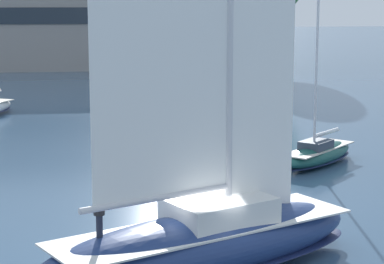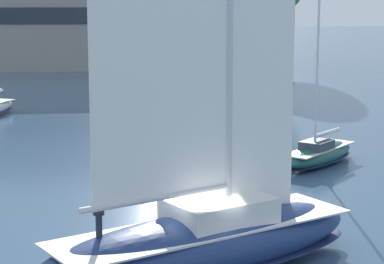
% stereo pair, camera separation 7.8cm
% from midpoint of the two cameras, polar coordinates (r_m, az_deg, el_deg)
% --- Properties ---
extents(waterfront_building, '(32.29, 17.16, 12.84)m').
position_cam_midpoint_polar(waterfront_building, '(98.94, -9.19, 8.73)').
color(waterfront_building, gray).
rests_on(waterfront_building, ground).
extents(tree_shore_center, '(5.44, 5.44, 11.20)m').
position_cam_midpoint_polar(tree_shore_center, '(97.53, 1.54, 9.65)').
color(tree_shore_center, brown).
rests_on(tree_shore_center, ground).
extents(sailboat_main, '(12.18, 8.31, 16.39)m').
position_cam_midpoint_polar(sailboat_main, '(24.32, 0.90, -7.93)').
color(sailboat_main, navy).
rests_on(sailboat_main, ground).
extents(sailboat_moored_near_marina, '(6.23, 1.82, 8.55)m').
position_cam_midpoint_polar(sailboat_moored_near_marina, '(73.12, 5.31, 3.71)').
color(sailboat_moored_near_marina, '#194C47').
rests_on(sailboat_moored_near_marina, ground).
extents(sailboat_moored_outer_mooring, '(5.85, 5.91, 8.95)m').
position_cam_midpoint_polar(sailboat_moored_outer_mooring, '(40.56, 9.54, -1.62)').
color(sailboat_moored_outer_mooring, '#194C47').
rests_on(sailboat_moored_outer_mooring, ground).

